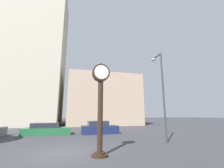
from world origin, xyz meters
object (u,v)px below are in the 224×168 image
(street_lamp_right, at_px, (160,82))
(street_clock, at_px, (100,98))
(car_green, at_px, (47,130))
(car_navy, at_px, (99,128))

(street_lamp_right, bearing_deg, street_clock, -153.11)
(street_clock, bearing_deg, car_green, 113.05)
(street_clock, distance_m, street_lamp_right, 6.28)
(car_navy, distance_m, street_lamp_right, 8.59)
(street_clock, bearing_deg, car_navy, 80.93)
(street_lamp_right, bearing_deg, car_green, 144.49)
(street_clock, height_order, car_green, street_clock)
(car_green, bearing_deg, car_navy, -4.51)
(street_clock, relative_size, car_green, 1.02)
(car_green, height_order, street_lamp_right, street_lamp_right)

